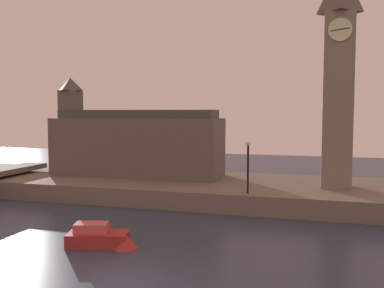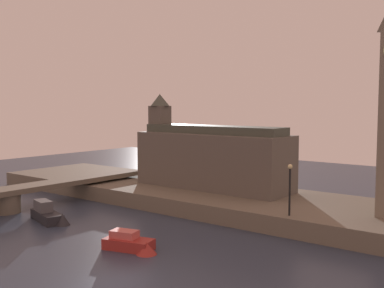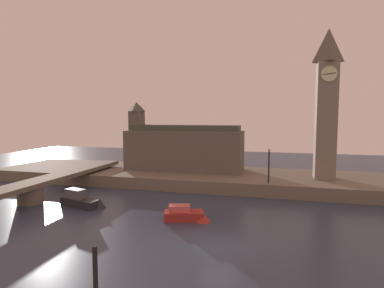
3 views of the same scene
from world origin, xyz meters
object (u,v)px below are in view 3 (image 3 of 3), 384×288
clock_tower (326,102)px  boat_barge_dark (83,201)px  parliament_hall (181,148)px  streetlamp (269,162)px  boat_dinghy_red (188,215)px  mooring_post_left (95,268)px

clock_tower → boat_barge_dark: clock_tower is taller
clock_tower → parliament_hall: clock_tower is taller
parliament_hall → streetlamp: (12.17, -6.27, -0.65)m
streetlamp → clock_tower: bearing=35.9°
clock_tower → streetlamp: size_ratio=4.50×
parliament_hall → boat_barge_dark: parliament_hall is taller
parliament_hall → boat_dinghy_red: size_ratio=3.69×
boat_dinghy_red → mooring_post_left: bearing=-98.2°
parliament_hall → clock_tower: bearing=-4.9°
parliament_hall → boat_barge_dark: (-5.64, -15.27, -4.01)m
boat_dinghy_red → boat_barge_dark: boat_barge_dark is taller
mooring_post_left → boat_dinghy_red: mooring_post_left is taller
clock_tower → mooring_post_left: clock_tower is taller
parliament_hall → boat_barge_dark: 16.76m
boat_barge_dark → mooring_post_left: bearing=-53.9°
parliament_hall → boat_dinghy_red: bearing=-71.3°
mooring_post_left → boat_dinghy_red: size_ratio=0.52×
clock_tower → boat_dinghy_red: bearing=-131.1°
streetlamp → mooring_post_left: bearing=-110.6°
streetlamp → boat_dinghy_red: bearing=-122.7°
boat_dinghy_red → boat_barge_dark: 11.30m
parliament_hall → boat_dinghy_red: 17.91m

